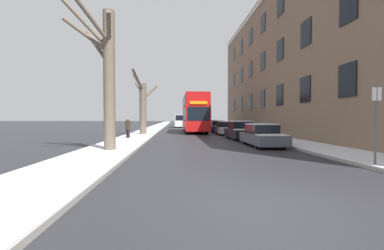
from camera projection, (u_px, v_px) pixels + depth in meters
ground_plane at (282, 200)px, 5.29m from camera, size 320.00×320.00×0.00m
sidewalk_left at (160, 125)px, 57.79m from camera, size 2.77×130.00×0.16m
sidewalk_right at (209, 125)px, 58.52m from camera, size 2.77×130.00×0.16m
terrace_facade_right at (316, 60)px, 24.72m from camera, size 9.10×39.94×14.64m
bare_tree_left_0 at (106, 72)px, 12.46m from camera, size 3.11×3.65×7.46m
bare_tree_left_1 at (143, 105)px, 25.23m from camera, size 2.73×4.30×6.40m
double_decker_bus at (194, 112)px, 31.20m from camera, size 2.57×11.11×4.39m
parked_car_0 at (262, 136)px, 15.55m from camera, size 1.73×4.27×1.36m
parked_car_1 at (240, 131)px, 20.76m from camera, size 1.81×4.29×1.49m
parked_car_2 at (226, 129)px, 26.43m from camera, size 1.87×3.99×1.37m
parked_car_3 at (217, 127)px, 32.54m from camera, size 1.70×4.07×1.41m
parked_car_4 at (210, 125)px, 38.27m from camera, size 1.71×4.07×1.45m
oncoming_van at (180, 121)px, 47.59m from camera, size 1.90×5.73×2.34m
pedestrian_left_sidewalk at (128, 128)px, 20.13m from camera, size 0.38×0.38×1.73m
street_sign_post at (376, 122)px, 8.52m from camera, size 0.32×0.07×2.75m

